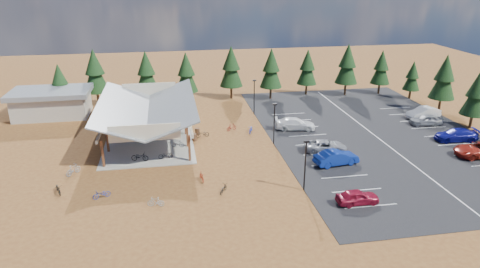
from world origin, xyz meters
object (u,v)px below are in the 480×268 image
(bike_11, at_px, (202,177))
(car_8, at_px, (426,120))
(lamp_post_1, at_px, (274,121))
(car_2, at_px, (326,146))
(trash_bin_1, at_px, (197,132))
(bike_16, at_px, (203,134))
(outbuilding, at_px, (52,103))
(bike_15, at_px, (232,127))
(bike_8, at_px, (58,189))
(bike_9, at_px, (73,170))
(bike_12, at_px, (223,189))
(bike_0, at_px, (140,157))
(bike_1, at_px, (120,136))
(bike_13, at_px, (156,202))
(car_7, at_px, (456,135))
(lamp_post_0, at_px, (305,162))
(bike_4, at_px, (166,155))
(car_0, at_px, (357,197))
(car_1, at_px, (336,158))
(bike_7, at_px, (160,113))
(bike_5, at_px, (177,143))
(trash_bin_0, at_px, (194,137))
(bike_14, at_px, (251,129))
(bike_2, at_px, (143,132))
(lamp_post_2, at_px, (254,94))
(bike_pavilion, at_px, (147,108))

(bike_11, height_order, car_8, car_8)
(lamp_post_1, bearing_deg, car_2, -32.18)
(trash_bin_1, relative_size, bike_16, 0.53)
(outbuilding, height_order, bike_15, outbuilding)
(bike_8, distance_m, bike_9, 4.02)
(bike_12, bearing_deg, bike_9, 4.77)
(bike_0, distance_m, bike_1, 7.46)
(bike_13, distance_m, car_7, 37.81)
(lamp_post_1, distance_m, car_7, 22.80)
(car_2, relative_size, car_8, 1.15)
(bike_0, relative_size, bike_12, 1.23)
(lamp_post_0, relative_size, bike_9, 2.76)
(bike_4, distance_m, bike_8, 11.88)
(car_0, xyz_separation_m, car_1, (1.27, 8.29, 0.15))
(bike_7, relative_size, car_1, 0.36)
(bike_9, bearing_deg, bike_5, -115.88)
(trash_bin_0, bearing_deg, lamp_post_0, -57.14)
(bike_5, relative_size, bike_12, 1.04)
(bike_13, relative_size, bike_16, 0.90)
(bike_14, height_order, car_2, car_2)
(lamp_post_1, relative_size, bike_15, 3.29)
(bike_9, relative_size, car_7, 0.36)
(bike_1, bearing_deg, bike_2, -55.66)
(bike_5, distance_m, bike_11, 9.35)
(bike_8, bearing_deg, bike_4, 8.25)
(car_2, bearing_deg, outbuilding, 67.89)
(trash_bin_0, xyz_separation_m, bike_15, (5.14, 2.84, 0.02))
(car_0, distance_m, car_2, 12.01)
(bike_4, height_order, bike_14, bike_14)
(lamp_post_1, distance_m, bike_16, 9.50)
(bike_8, height_order, car_0, car_0)
(lamp_post_0, distance_m, car_1, 7.52)
(car_1, bearing_deg, lamp_post_0, 124.32)
(lamp_post_2, distance_m, car_0, 27.69)
(bike_11, height_order, car_0, car_0)
(bike_7, height_order, car_7, car_7)
(bike_5, distance_m, bike_15, 8.71)
(lamp_post_2, distance_m, trash_bin_1, 11.85)
(bike_5, xyz_separation_m, bike_8, (-11.54, -9.37, -0.10))
(lamp_post_0, xyz_separation_m, bike_11, (-9.52, 3.61, -2.50))
(outbuilding, bearing_deg, bike_9, -72.56)
(bike_pavilion, xyz_separation_m, bike_14, (13.00, -0.75, -3.33))
(outbuilding, xyz_separation_m, bike_11, (19.48, -24.39, -1.55))
(lamp_post_0, relative_size, bike_14, 2.76)
(bike_1, distance_m, car_7, 41.71)
(bike_15, bearing_deg, bike_pavilion, 64.74)
(trash_bin_1, bearing_deg, lamp_post_1, -27.47)
(bike_0, height_order, car_1, car_1)
(car_0, xyz_separation_m, car_8, (18.23, 18.43, 0.07))
(trash_bin_0, relative_size, car_8, 0.21)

